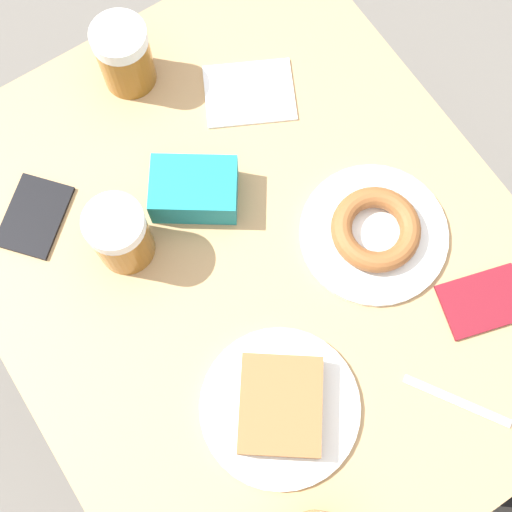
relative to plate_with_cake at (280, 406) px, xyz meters
The scene contains 11 objects.
ground_plane 0.78m from the plate_with_cake, 114.42° to the right, with size 8.00×8.00×0.00m, color #666059.
table 0.24m from the plate_with_cake, 114.42° to the right, with size 0.80×0.97×0.73m.
plate_with_cake is the anchor object (origin of this frame).
plate_with_donut 0.30m from the plate_with_cake, 152.43° to the right, with size 0.23×0.23×0.04m.
beer_mug_left 0.34m from the plate_with_cake, 79.28° to the right, with size 0.09×0.09×0.13m.
beer_mug_center 0.60m from the plate_with_cake, 99.47° to the right, with size 0.09×0.09×0.13m.
napkin_folded 0.52m from the plate_with_cake, 118.10° to the right, with size 0.18×0.17×0.00m.
fork 0.26m from the plate_with_cake, 148.90° to the left, with size 0.10×0.14×0.00m.
passport_near_edge 0.35m from the plate_with_cake, behind, with size 0.15×0.12×0.01m.
passport_far_edge 0.48m from the plate_with_cake, 70.82° to the right, with size 0.15×0.15×0.01m.
blue_pouch 0.35m from the plate_with_cake, 101.57° to the right, with size 0.16×0.15×0.06m.
Camera 1 is at (0.18, 0.27, 1.78)m, focal length 50.00 mm.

